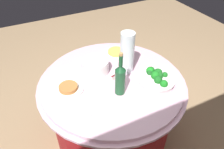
% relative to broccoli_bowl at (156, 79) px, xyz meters
% --- Properties ---
extents(ground_plane, '(6.00, 6.00, 0.00)m').
position_rel_broccoli_bowl_xyz_m(ground_plane, '(0.27, -0.19, -0.79)').
color(ground_plane, '#9E7F5B').
extents(buffet_table, '(1.16, 1.16, 0.74)m').
position_rel_broccoli_bowl_xyz_m(buffet_table, '(0.27, -0.19, -0.41)').
color(buffet_table, maroon).
rests_on(buffet_table, ground_plane).
extents(broccoli_bowl, '(0.28, 0.28, 0.12)m').
position_rel_broccoli_bowl_xyz_m(broccoli_bowl, '(0.00, 0.00, 0.00)').
color(broccoli_bowl, white).
rests_on(broccoli_bowl, buffet_table).
extents(plate_stack, '(0.21, 0.21, 0.11)m').
position_rel_broccoli_bowl_xyz_m(plate_stack, '(0.35, -0.34, 0.01)').
color(plate_stack, white).
rests_on(plate_stack, buffet_table).
extents(wine_bottle, '(0.07, 0.07, 0.34)m').
position_rel_broccoli_bowl_xyz_m(wine_bottle, '(0.28, -0.04, 0.08)').
color(wine_bottle, '#194C28').
rests_on(wine_bottle, buffet_table).
extents(decorative_fruit_vase, '(0.11, 0.11, 0.34)m').
position_rel_broccoli_bowl_xyz_m(decorative_fruit_vase, '(0.12, -0.24, 0.11)').
color(decorative_fruit_vase, silver).
rests_on(decorative_fruit_vase, buffet_table).
extents(serving_tongs, '(0.17, 0.09, 0.01)m').
position_rel_broccoli_bowl_xyz_m(serving_tongs, '(0.62, 0.04, -0.04)').
color(serving_tongs, silver).
rests_on(serving_tongs, buffet_table).
extents(food_plate_fried_egg, '(0.22, 0.22, 0.03)m').
position_rel_broccoli_bowl_xyz_m(food_plate_fried_egg, '(0.08, -0.50, -0.03)').
color(food_plate_fried_egg, white).
rests_on(food_plate_fried_egg, buffet_table).
extents(food_plate_peanuts, '(0.22, 0.22, 0.04)m').
position_rel_broccoli_bowl_xyz_m(food_plate_peanuts, '(0.61, -0.22, -0.03)').
color(food_plate_peanuts, white).
rests_on(food_plate_peanuts, buffet_table).
extents(label_placard_front, '(0.05, 0.02, 0.05)m').
position_rel_broccoli_bowl_xyz_m(label_placard_front, '(0.26, -0.18, -0.02)').
color(label_placard_front, white).
rests_on(label_placard_front, buffet_table).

